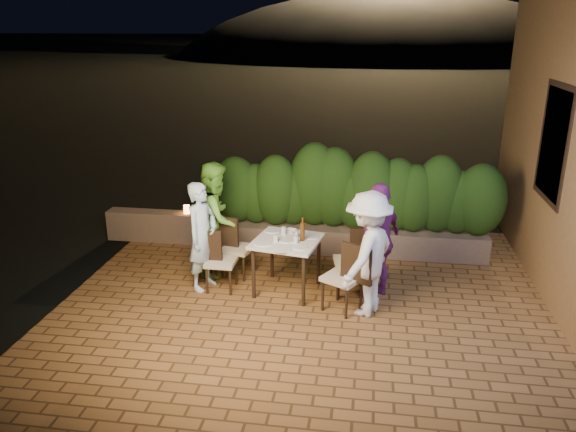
% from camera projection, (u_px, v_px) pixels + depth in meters
% --- Properties ---
extents(ground, '(400.00, 400.00, 0.00)m').
position_uv_depth(ground, '(327.00, 322.00, 6.95)').
color(ground, black).
rests_on(ground, ground).
extents(terrace_floor, '(7.00, 6.00, 0.15)m').
position_uv_depth(terrace_floor, '(330.00, 306.00, 7.44)').
color(terrace_floor, brown).
rests_on(terrace_floor, ground).
extents(window_pane, '(0.08, 1.00, 1.40)m').
position_uv_depth(window_pane, '(556.00, 143.00, 7.30)').
color(window_pane, black).
rests_on(window_pane, building_wall).
extents(window_frame, '(0.06, 1.15, 1.55)m').
position_uv_depth(window_frame, '(555.00, 143.00, 7.30)').
color(window_frame, black).
rests_on(window_frame, building_wall).
extents(planter, '(4.20, 0.55, 0.40)m').
position_uv_depth(planter, '(352.00, 239.00, 9.00)').
color(planter, brown).
rests_on(planter, ground).
extents(hedge, '(4.00, 0.70, 1.10)m').
position_uv_depth(hedge, '(353.00, 194.00, 8.76)').
color(hedge, '#1D3C10').
rests_on(hedge, planter).
extents(parapet, '(2.20, 0.30, 0.50)m').
position_uv_depth(parapet, '(172.00, 227.00, 9.41)').
color(parapet, brown).
rests_on(parapet, ground).
extents(hill, '(52.00, 40.00, 22.00)m').
position_uv_depth(hill, '(388.00, 93.00, 64.07)').
color(hill, black).
rests_on(hill, ground).
extents(dining_table, '(0.98, 0.98, 0.75)m').
position_uv_depth(dining_table, '(287.00, 265.00, 7.60)').
color(dining_table, white).
rests_on(dining_table, ground).
extents(plate_nw, '(0.23, 0.23, 0.01)m').
position_uv_depth(plate_nw, '(262.00, 243.00, 7.34)').
color(plate_nw, white).
rests_on(plate_nw, dining_table).
extents(plate_sw, '(0.22, 0.22, 0.01)m').
position_uv_depth(plate_sw, '(272.00, 230.00, 7.79)').
color(plate_sw, white).
rests_on(plate_sw, dining_table).
extents(plate_ne, '(0.22, 0.22, 0.01)m').
position_uv_depth(plate_ne, '(299.00, 247.00, 7.21)').
color(plate_ne, white).
rests_on(plate_ne, dining_table).
extents(plate_se, '(0.21, 0.21, 0.01)m').
position_uv_depth(plate_se, '(311.00, 237.00, 7.57)').
color(plate_se, white).
rests_on(plate_se, dining_table).
extents(plate_centre, '(0.24, 0.24, 0.01)m').
position_uv_depth(plate_centre, '(287.00, 240.00, 7.45)').
color(plate_centre, white).
rests_on(plate_centre, dining_table).
extents(plate_front, '(0.23, 0.23, 0.01)m').
position_uv_depth(plate_front, '(283.00, 249.00, 7.14)').
color(plate_front, white).
rests_on(plate_front, dining_table).
extents(glass_nw, '(0.06, 0.06, 0.10)m').
position_uv_depth(glass_nw, '(276.00, 239.00, 7.37)').
color(glass_nw, silver).
rests_on(glass_nw, dining_table).
extents(glass_sw, '(0.06, 0.06, 0.11)m').
position_uv_depth(glass_sw, '(284.00, 231.00, 7.64)').
color(glass_sw, silver).
rests_on(glass_sw, dining_table).
extents(glass_ne, '(0.06, 0.06, 0.11)m').
position_uv_depth(glass_ne, '(296.00, 239.00, 7.34)').
color(glass_ne, silver).
rests_on(glass_ne, dining_table).
extents(glass_se, '(0.06, 0.06, 0.10)m').
position_uv_depth(glass_se, '(297.00, 234.00, 7.53)').
color(glass_se, silver).
rests_on(glass_se, dining_table).
extents(beer_bottle, '(0.06, 0.06, 0.32)m').
position_uv_depth(beer_bottle, '(303.00, 229.00, 7.39)').
color(beer_bottle, '#542E0E').
rests_on(beer_bottle, dining_table).
extents(bowl, '(0.20, 0.20, 0.04)m').
position_uv_depth(bowl, '(291.00, 231.00, 7.74)').
color(bowl, white).
rests_on(bowl, dining_table).
extents(chair_left_front, '(0.40, 0.40, 0.85)m').
position_uv_depth(chair_left_front, '(221.00, 261.00, 7.62)').
color(chair_left_front, black).
rests_on(chair_left_front, ground).
extents(chair_left_back, '(0.48, 0.48, 0.88)m').
position_uv_depth(chair_left_back, '(237.00, 247.00, 8.05)').
color(chair_left_back, black).
rests_on(chair_left_back, ground).
extents(chair_right_front, '(0.59, 0.59, 0.93)m').
position_uv_depth(chair_right_front, '(343.00, 276.00, 7.06)').
color(chair_right_front, black).
rests_on(chair_right_front, ground).
extents(chair_right_back, '(0.50, 0.50, 0.93)m').
position_uv_depth(chair_right_back, '(351.00, 261.00, 7.53)').
color(chair_right_back, black).
rests_on(chair_right_back, ground).
extents(diner_blue, '(0.52, 0.64, 1.51)m').
position_uv_depth(diner_blue, '(202.00, 236.00, 7.58)').
color(diner_blue, '#C3E4FB').
rests_on(diner_blue, ground).
extents(diner_green, '(0.67, 0.84, 1.65)m').
position_uv_depth(diner_green, '(217.00, 218.00, 8.08)').
color(diner_green, '#77D041').
rests_on(diner_green, ground).
extents(diner_white, '(0.99, 1.19, 1.59)m').
position_uv_depth(diner_white, '(368.00, 254.00, 6.89)').
color(diner_white, white).
rests_on(diner_white, ground).
extents(diner_purple, '(0.80, 0.99, 1.58)m').
position_uv_depth(diner_purple, '(379.00, 241.00, 7.32)').
color(diner_purple, '#7C2976').
rests_on(diner_purple, ground).
extents(parapet_lamp, '(0.10, 0.10, 0.14)m').
position_uv_depth(parapet_lamp, '(187.00, 209.00, 9.27)').
color(parapet_lamp, orange).
rests_on(parapet_lamp, parapet).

